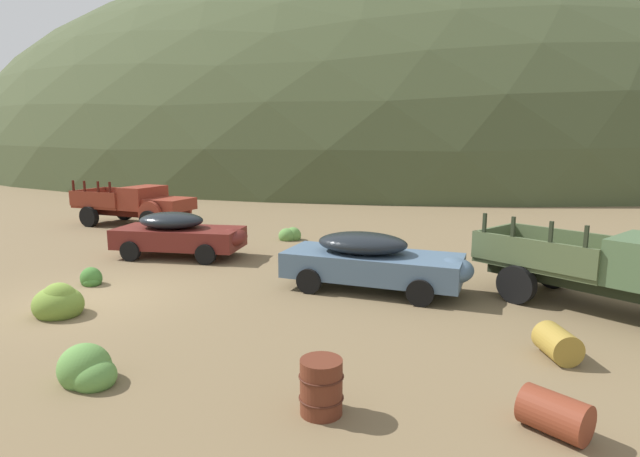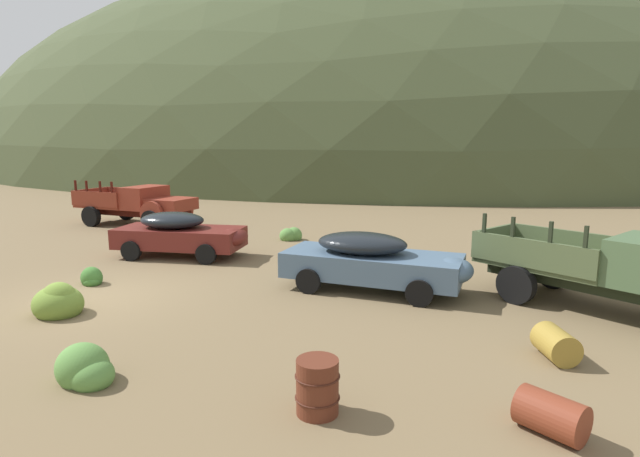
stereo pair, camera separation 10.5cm
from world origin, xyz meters
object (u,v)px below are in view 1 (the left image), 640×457
at_px(truck_rust_red, 142,205).
at_px(car_oxblood, 183,234).
at_px(oil_drum_tipped, 557,343).
at_px(oil_drum_by_truck, 321,387).
at_px(car_chalk_blue, 377,261).
at_px(oil_drum_spare, 555,414).

xyz_separation_m(truck_rust_red, car_oxblood, (6.34, -3.85, -0.19)).
relative_size(truck_rust_red, oil_drum_tipped, 5.84).
relative_size(car_oxblood, oil_drum_by_truck, 5.79).
bearing_deg(car_oxblood, oil_drum_tipped, -31.77).
bearing_deg(car_chalk_blue, truck_rust_red, 154.67).
distance_m(truck_rust_red, car_chalk_blue, 14.46).
relative_size(truck_rust_red, car_chalk_blue, 1.16).
xyz_separation_m(car_chalk_blue, oil_drum_spare, (4.80, -5.10, -0.53)).
height_order(oil_drum_tipped, oil_drum_by_truck, oil_drum_by_truck).
bearing_deg(oil_drum_tipped, oil_drum_spare, -86.35).
distance_m(car_oxblood, car_chalk_blue, 7.49).
bearing_deg(oil_drum_by_truck, oil_drum_spare, 19.83).
height_order(car_chalk_blue, oil_drum_tipped, car_chalk_blue).
bearing_deg(oil_drum_tipped, car_oxblood, 167.04).
bearing_deg(car_oxblood, oil_drum_by_truck, -54.49).
distance_m(oil_drum_tipped, oil_drum_by_truck, 4.80).
height_order(oil_drum_spare, oil_drum_by_truck, oil_drum_by_truck).
bearing_deg(car_chalk_blue, car_oxblood, 168.73).
xyz_separation_m(truck_rust_red, oil_drum_spare, (18.62, -9.35, -0.71)).
height_order(car_chalk_blue, oil_drum_spare, car_chalk_blue).
bearing_deg(oil_drum_by_truck, car_oxblood, 144.32).
distance_m(truck_rust_red, oil_drum_tipped, 19.62).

